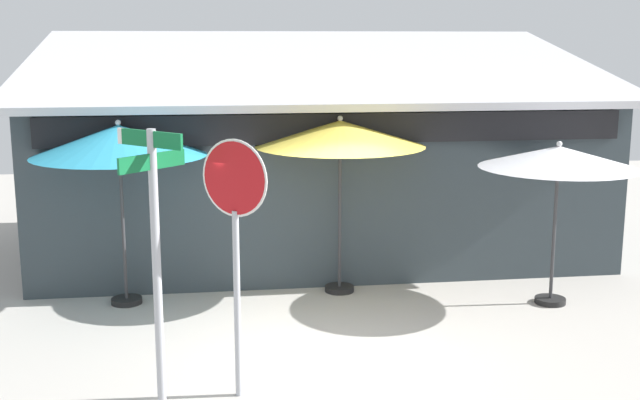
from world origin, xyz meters
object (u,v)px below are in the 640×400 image
object	(u,v)px
street_sign_post	(155,240)
patio_umbrella_mustard_center	(340,135)
stop_sign	(235,219)
patio_umbrella_ivory_right	(558,159)
patio_umbrella_teal_left	(119,142)

from	to	relation	value
street_sign_post	patio_umbrella_mustard_center	xyz separation A→B (m)	(2.45, 3.55, 0.61)
street_sign_post	stop_sign	distance (m)	0.83
street_sign_post	patio_umbrella_mustard_center	size ratio (longest dim) A/B	1.09
patio_umbrella_mustard_center	patio_umbrella_ivory_right	world-z (taller)	patio_umbrella_mustard_center
stop_sign	patio_umbrella_mustard_center	xyz separation A→B (m)	(1.65, 3.42, 0.44)
street_sign_post	stop_sign	size ratio (longest dim) A/B	1.05
stop_sign	patio_umbrella_mustard_center	world-z (taller)	stop_sign
patio_umbrella_teal_left	patio_umbrella_mustard_center	size ratio (longest dim) A/B	1.00
stop_sign	patio_umbrella_teal_left	xyz separation A→B (m)	(-1.48, 3.28, 0.41)
patio_umbrella_teal_left	patio_umbrella_ivory_right	world-z (taller)	patio_umbrella_teal_left
patio_umbrella_teal_left	patio_umbrella_mustard_center	world-z (taller)	patio_umbrella_mustard_center
street_sign_post	stop_sign	xyz separation A→B (m)	(0.80, 0.14, 0.17)
patio_umbrella_teal_left	patio_umbrella_mustard_center	xyz separation A→B (m)	(3.13, 0.14, 0.03)
patio_umbrella_teal_left	patio_umbrella_ivory_right	bearing A→B (deg)	-7.91
street_sign_post	patio_umbrella_ivory_right	distance (m)	5.97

